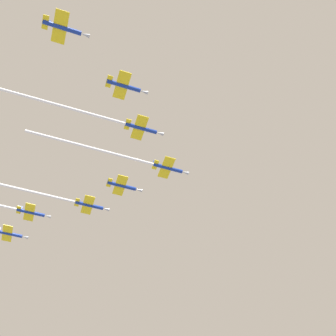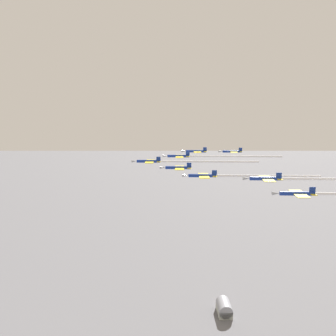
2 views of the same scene
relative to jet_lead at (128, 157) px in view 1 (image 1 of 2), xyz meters
The scene contains 6 objects.
jet_lead is the anchor object (origin of this frame).
jet_port_inner 12.46m from the jet_lead, behind, with size 9.20×12.80×2.69m.
jet_starboard_inner 18.20m from the jet_lead, 47.62° to the right, with size 9.20×56.23×2.69m.
jet_port_outer 31.85m from the jet_lead, 141.42° to the right, with size 9.20×50.75×2.69m.
jet_starboard_outer 25.88m from the jet_lead, 17.45° to the right, with size 9.20×12.80×2.69m.
jet_port_trail 46.28m from the jet_lead, 37.17° to the right, with size 9.20×12.80×2.69m.
Camera 1 is at (69.44, -42.26, 2.50)m, focal length 43.85 mm.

